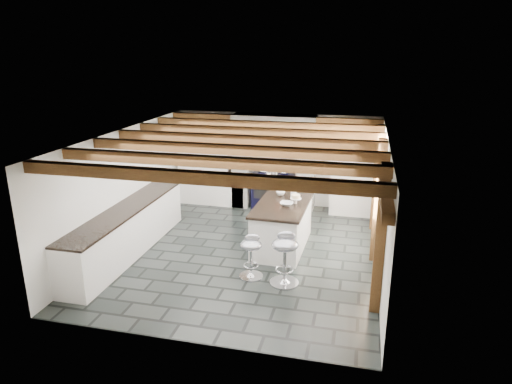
% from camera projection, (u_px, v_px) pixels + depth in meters
% --- Properties ---
extents(ground, '(6.00, 6.00, 0.00)m').
position_uv_depth(ground, '(246.00, 251.00, 8.94)').
color(ground, black).
rests_on(ground, ground).
extents(room_shell, '(6.00, 6.03, 6.00)m').
position_uv_depth(room_shell, '(235.00, 178.00, 10.07)').
color(room_shell, white).
rests_on(room_shell, ground).
extents(range_cooker, '(1.00, 0.63, 0.99)m').
position_uv_depth(range_cooker, '(273.00, 189.00, 11.29)').
color(range_cooker, black).
rests_on(range_cooker, ground).
extents(kitchen_island, '(1.02, 1.88, 1.22)m').
position_uv_depth(kitchen_island, '(282.00, 225.00, 9.01)').
color(kitchen_island, white).
rests_on(kitchen_island, ground).
extents(bar_stool_near, '(0.51, 0.51, 0.91)m').
position_uv_depth(bar_stool_near, '(285.00, 253.00, 7.54)').
color(bar_stool_near, silver).
rests_on(bar_stool_near, ground).
extents(bar_stool_far, '(0.46, 0.46, 0.77)m').
position_uv_depth(bar_stool_far, '(251.00, 252.00, 7.79)').
color(bar_stool_far, silver).
rests_on(bar_stool_far, ground).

